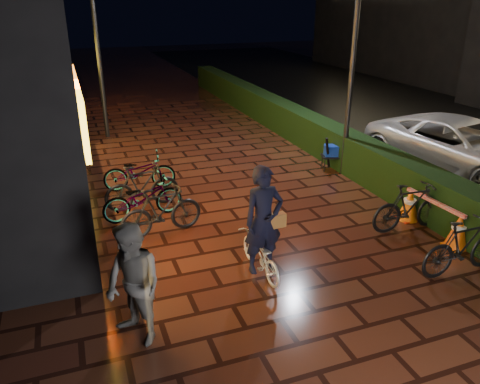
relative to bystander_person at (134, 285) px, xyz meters
name	(u,v)px	position (x,y,z in m)	size (l,w,h in m)	color
ground	(312,267)	(3.13, 0.80, -0.87)	(80.00, 80.00, 0.00)	#381911
hedge	(287,119)	(6.43, 8.80, -0.37)	(0.70, 20.00, 1.00)	black
bystander_person	(134,285)	(0.00, 0.00, 0.00)	(0.85, 0.66, 1.74)	#595A5C
van	(462,147)	(9.06, 3.70, -0.15)	(2.36, 5.12, 1.42)	silver
lamp_post_hedge	(352,70)	(6.14, 4.70, 1.84)	(0.47, 0.15, 4.92)	black
lamp_post_sf	(98,49)	(0.60, 10.48, 1.96)	(0.49, 0.21, 5.15)	black
cyclist	(262,236)	(2.21, 0.92, -0.14)	(0.72, 1.39, 1.96)	silver
traffic_barrier	(433,216)	(5.98, 1.17, -0.52)	(0.51, 1.73, 0.70)	#D8520B
cart_assembly	(331,152)	(5.97, 5.07, -0.37)	(0.67, 0.57, 0.98)	black
parked_bikes_storefront	(145,190)	(0.83, 4.19, -0.40)	(1.97, 3.27, 1.00)	black
parked_bikes_hedge	(435,225)	(5.51, 0.61, -0.37)	(1.89, 2.14, 1.00)	black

